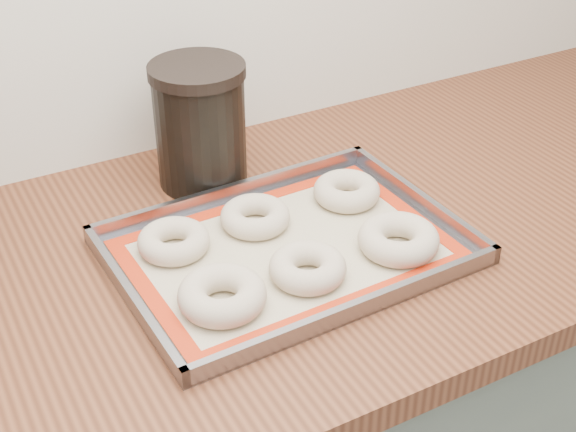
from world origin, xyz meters
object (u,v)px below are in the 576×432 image
bagel_front_mid (308,268)px  canister_right (200,125)px  bagel_front_right (398,239)px  baking_tray (288,249)px  bagel_front_left (222,295)px  bagel_back_mid (255,217)px  bagel_back_left (174,241)px  bagel_back_right (347,191)px

bagel_front_mid → canister_right: bearing=92.8°
bagel_front_right → canister_right: 0.35m
canister_right → baking_tray: bearing=-84.5°
baking_tray → bagel_front_left: 0.15m
bagel_front_right → bagel_back_mid: 0.20m
bagel_front_right → bagel_front_left: bearing=179.0°
bagel_front_left → bagel_front_mid: bagel_front_left is taller
bagel_back_mid → bagel_back_left: bearing=-179.2°
baking_tray → bagel_front_left: bearing=-152.5°
bagel_front_mid → bagel_back_left: (-0.13, 0.14, -0.00)m
bagel_front_mid → bagel_back_left: bearing=132.6°
baking_tray → bagel_back_left: bagel_back_left is taller
bagel_front_left → bagel_front_mid: size_ratio=1.10×
bagel_back_left → canister_right: bearing=54.9°
baking_tray → bagel_back_left: (-0.14, 0.07, 0.01)m
baking_tray → bagel_back_right: bagel_back_right is taller
bagel_front_mid → canister_right: size_ratio=0.52×
baking_tray → bagel_back_right: 0.16m
bagel_front_mid → bagel_back_right: bearing=43.3°
bagel_back_mid → bagel_back_right: size_ratio=1.00×
bagel_front_left → bagel_back_left: (-0.01, 0.14, -0.00)m
bagel_back_mid → bagel_front_right: bearing=-45.4°
bagel_back_left → bagel_back_right: bagel_back_right is taller
canister_right → bagel_back_left: bearing=-125.1°
bagel_back_right → baking_tray: bearing=-152.9°
bagel_front_right → bagel_back_mid: bagel_front_right is taller
canister_right → bagel_back_right: bearing=-45.6°
baking_tray → bagel_back_left: bearing=151.9°
baking_tray → bagel_front_right: (0.13, -0.07, 0.02)m
bagel_back_left → bagel_front_mid: bearing=-47.4°
bagel_front_right → bagel_back_right: (0.01, 0.14, -0.00)m
bagel_front_mid → bagel_back_mid: bearing=91.9°
bagel_back_mid → baking_tray: bearing=-80.5°
baking_tray → bagel_back_mid: size_ratio=4.76×
bagel_front_right → bagel_back_right: bearing=87.3°
bagel_front_left → bagel_front_right: size_ratio=1.00×
bagel_front_mid → bagel_back_right: same height
bagel_front_left → bagel_back_mid: bearing=50.6°
bagel_front_mid → bagel_back_mid: (-0.00, 0.14, -0.00)m
bagel_front_right → bagel_back_left: size_ratio=1.13×
bagel_front_left → bagel_back_mid: bagel_front_left is taller
bagel_back_right → canister_right: bearing=134.4°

